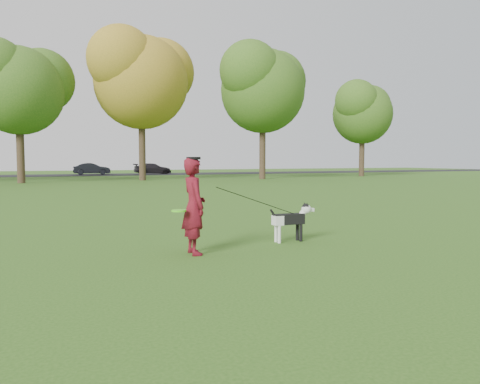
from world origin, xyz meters
name	(u,v)px	position (x,y,z in m)	size (l,w,h in m)	color
ground	(223,245)	(0.00, 0.00, 0.00)	(120.00, 120.00, 0.00)	#285116
road	(72,175)	(0.00, 40.00, 0.01)	(120.00, 7.00, 0.02)	black
man	(194,206)	(-0.70, -0.52, 0.78)	(0.57, 0.37, 1.55)	#560C14
dog	(292,218)	(1.32, -0.13, 0.44)	(0.95, 0.19, 0.72)	black
car_mid	(92,169)	(1.83, 40.00, 0.59)	(1.21, 3.48, 1.15)	black
car_right	(153,169)	(7.81, 40.00, 0.57)	(1.54, 3.80, 1.10)	black
man_held_items	(260,202)	(0.55, -0.35, 0.78)	(2.55, 0.62, 1.08)	#56EC1D
tree_row	(61,71)	(-1.43, 26.07, 7.41)	(51.74, 8.86, 12.01)	#38281C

